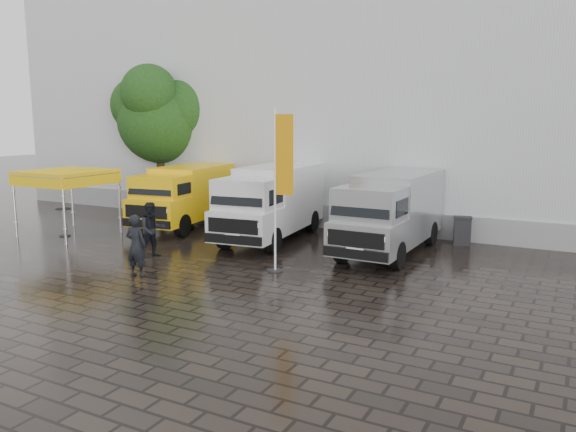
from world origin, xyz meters
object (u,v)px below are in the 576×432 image
(canopy_tent, at_px, (65,175))
(person_tent, at_px, (152,230))
(cocktail_table, at_px, (64,222))
(wheelie_bin, at_px, (462,230))
(van_white, at_px, (272,204))
(van_silver, at_px, (391,214))
(van_yellow, at_px, (184,197))
(person_front, at_px, (136,246))
(flagpole, at_px, (280,182))

(canopy_tent, bearing_deg, person_tent, -12.69)
(cocktail_table, distance_m, wheelie_bin, 15.93)
(cocktail_table, bearing_deg, person_tent, -10.39)
(van_white, bearing_deg, wheelie_bin, 14.75)
(van_white, bearing_deg, van_silver, -6.18)
(van_yellow, height_order, van_silver, van_silver)
(van_silver, distance_m, person_front, 8.82)
(van_white, height_order, wheelie_bin, van_white)
(canopy_tent, bearing_deg, flagpole, -4.91)
(cocktail_table, xyz_separation_m, person_front, (6.92, -3.19, 0.39))
(van_yellow, bearing_deg, canopy_tent, -138.66)
(van_yellow, bearing_deg, cocktail_table, -136.62)
(van_yellow, relative_size, van_silver, 0.89)
(cocktail_table, bearing_deg, person_front, -24.76)
(van_white, relative_size, van_silver, 1.02)
(flagpole, height_order, person_front, flagpole)
(canopy_tent, distance_m, cocktail_table, 1.95)
(van_white, height_order, person_front, van_white)
(van_yellow, distance_m, person_tent, 5.52)
(van_silver, relative_size, canopy_tent, 2.12)
(flagpole, bearing_deg, cocktail_table, 176.38)
(flagpole, distance_m, cocktail_table, 10.76)
(van_silver, xyz_separation_m, flagpole, (-2.22, -4.11, 1.44))
(wheelie_bin, distance_m, person_tent, 11.54)
(canopy_tent, bearing_deg, van_yellow, 48.93)
(van_silver, relative_size, flagpole, 1.28)
(van_white, xyz_separation_m, cocktail_table, (-7.86, -3.44, -0.87))
(canopy_tent, xyz_separation_m, person_front, (6.94, -3.43, -1.55))
(van_yellow, bearing_deg, van_silver, -10.23)
(wheelie_bin, bearing_deg, person_tent, -155.45)
(wheelie_bin, bearing_deg, van_yellow, 177.24)
(person_tent, bearing_deg, person_front, -119.22)
(van_silver, distance_m, cocktail_table, 13.20)
(person_tent, bearing_deg, van_yellow, 56.96)
(cocktail_table, relative_size, wheelie_bin, 1.05)
(van_yellow, height_order, canopy_tent, canopy_tent)
(person_tent, bearing_deg, van_silver, -27.59)
(flagpole, bearing_deg, person_tent, -175.64)
(wheelie_bin, bearing_deg, cocktail_table, -171.06)
(canopy_tent, relative_size, person_tent, 1.60)
(van_silver, xyz_separation_m, person_front, (-5.80, -6.63, -0.45))
(van_yellow, height_order, person_front, van_yellow)
(van_yellow, relative_size, person_tent, 3.02)
(van_yellow, relative_size, canopy_tent, 1.89)
(van_silver, height_order, canopy_tent, van_silver)
(canopy_tent, bearing_deg, wheelie_bin, 21.56)
(canopy_tent, xyz_separation_m, wheelie_bin, (14.75, 5.83, -1.96))
(van_silver, relative_size, wheelie_bin, 5.97)
(flagpole, height_order, wheelie_bin, flagpole)
(van_white, xyz_separation_m, van_silver, (4.86, 0.00, -0.03))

